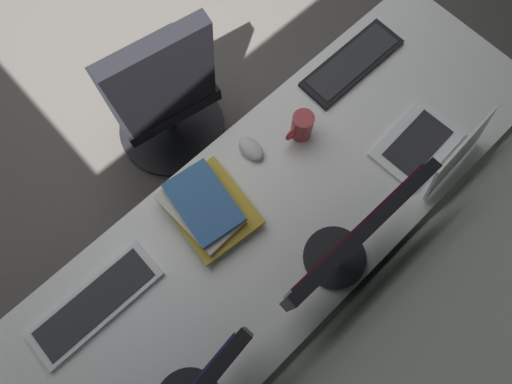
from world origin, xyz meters
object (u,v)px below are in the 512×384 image
Objects in this scene: monitor_secondary at (350,243)px; coffee_mug at (301,126)px; mouse_spare at (251,148)px; drawer_pedestal at (304,216)px; laptop_leftmost at (433,148)px; keyboard_main at (96,304)px; book_stack_near at (206,208)px; office_chair at (162,96)px; keyboard_spare at (352,63)px.

coffee_mug is (-0.23, -0.38, -0.19)m from monitor_secondary.
mouse_spare is 0.19m from coffee_mug.
drawer_pedestal is 0.59m from laptop_leftmost.
coffee_mug is (-0.87, 0.02, 0.04)m from keyboard_main.
drawer_pedestal is 2.25× the size of book_stack_near.
drawer_pedestal is at bearing -123.04° from monitor_secondary.
keyboard_main is at bearing 4.14° from mouse_spare.
drawer_pedestal is at bearing -25.74° from laptop_leftmost.
keyboard_main is 3.72× the size of coffee_mug.
mouse_spare is at bearing -22.11° from coffee_mug.
monitor_secondary is at bearing 2.78° from laptop_leftmost.
drawer_pedestal is at bearing 149.56° from book_stack_near.
laptop_leftmost is 2.74× the size of coffee_mug.
office_chair reaches higher than keyboard_main.
drawer_pedestal is 2.24× the size of laptop_leftmost.
coffee_mug reaches higher than mouse_spare.
coffee_mug is at bearing -53.50° from laptop_leftmost.
office_chair is at bearing -87.03° from mouse_spare.
monitor_secondary reaches higher than keyboard_spare.
keyboard_spare is at bearing -150.42° from drawer_pedestal.
monitor_secondary reaches higher than book_stack_near.
mouse_spare is (0.43, -0.43, -0.03)m from laptop_leftmost.
monitor_secondary reaches higher than drawer_pedestal.
office_chair is at bearing -82.98° from drawer_pedestal.
laptop_leftmost reaches higher than mouse_spare.
keyboard_main is at bearing -1.23° from coffee_mug.
keyboard_spare is (-0.07, -0.42, -0.04)m from laptop_leftmost.
monitor_secondary is 0.51m from mouse_spare.
book_stack_near is at bearing 13.44° from mouse_spare.
book_stack_near is at bearing 69.56° from office_chair.
monitor_secondary is 1.52× the size of laptop_leftmost.
drawer_pedestal is at bearing 29.58° from keyboard_spare.
keyboard_main is at bearing -1.32° from book_stack_near.
laptop_leftmost is (-0.49, -0.02, -0.19)m from monitor_secondary.
book_stack_near is at bearing -63.62° from monitor_secondary.
laptop_leftmost is 0.43m from keyboard_spare.
office_chair is (0.10, -0.79, 0.11)m from drawer_pedestal.
laptop_leftmost is 1.12m from office_chair.
book_stack_near is (-0.44, 0.01, 0.03)m from keyboard_main.
keyboard_main and keyboard_spare have the same top height.
keyboard_main is 0.70m from mouse_spare.
keyboard_spare is 0.82m from office_chair.
office_chair is at bearing -110.44° from book_stack_near.
laptop_leftmost is 0.61m from mouse_spare.
keyboard_main is at bearing 41.67° from office_chair.
keyboard_main is 0.94m from office_chair.
monitor_secondary is (0.13, 0.20, 0.62)m from drawer_pedestal.
drawer_pedestal is 0.72× the size of office_chair.
laptop_leftmost is at bearing -177.22° from monitor_secondary.
book_stack_near is at bearing -28.00° from laptop_leftmost.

